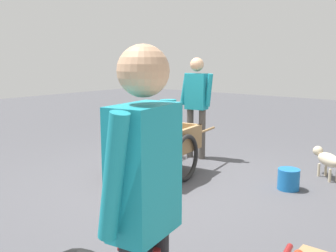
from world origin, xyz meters
name	(u,v)px	position (x,y,z in m)	size (l,w,h in m)	color
ground_plane	(175,184)	(0.00, 0.00, 0.00)	(24.00, 24.00, 0.00)	#47474C
fruit_cart	(159,145)	(-0.14, -0.39, 0.44)	(1.74, 1.02, 0.72)	#937047
vendor_person	(196,99)	(-1.28, -0.55, 0.99)	(0.24, 0.59, 1.64)	#4C4742
cyclist_person	(145,196)	(2.58, 1.83, 1.02)	(0.51, 0.25, 1.69)	black
dog	(327,159)	(-1.51, 1.47, 0.27)	(0.48, 0.53, 0.40)	beige
plastic_bucket	(289,179)	(-0.73, 1.25, 0.13)	(0.27, 0.27, 0.26)	#1966B2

